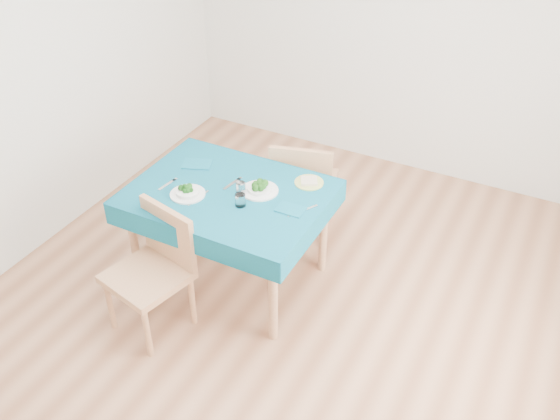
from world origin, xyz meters
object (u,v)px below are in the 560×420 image
at_px(chair_far, 305,166).
at_px(side_plate, 309,182).
at_px(chair_near, 144,259).
at_px(table, 231,236).
at_px(bowl_far, 260,187).
at_px(bowl_near, 187,190).

relative_size(chair_far, side_plate, 5.85).
relative_size(chair_near, chair_far, 0.98).
bearing_deg(table, chair_near, -108.81).
distance_m(table, bowl_far, 0.47).
bearing_deg(bowl_near, bowl_far, 32.37).
xyz_separation_m(table, bowl_far, (0.19, 0.10, 0.42)).
bearing_deg(table, chair_far, 75.74).
height_order(table, bowl_near, bowl_near).
distance_m(chair_near, side_plate, 1.21).
distance_m(chair_far, side_plate, 0.53).
height_order(chair_near, bowl_far, chair_near).
xyz_separation_m(chair_near, side_plate, (0.66, 1.00, 0.19)).
xyz_separation_m(chair_near, bowl_far, (0.41, 0.75, 0.22)).
xyz_separation_m(bowl_far, side_plate, (0.25, 0.24, -0.03)).
height_order(table, chair_far, chair_far).
xyz_separation_m(table, bowl_near, (-0.22, -0.16, 0.41)).
bearing_deg(bowl_far, chair_far, 88.89).
bearing_deg(chair_near, side_plate, 69.74).
xyz_separation_m(table, chair_near, (-0.22, -0.65, 0.19)).
distance_m(chair_near, bowl_far, 0.88).
height_order(chair_near, bowl_near, chair_near).
relative_size(chair_far, bowl_near, 4.95).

